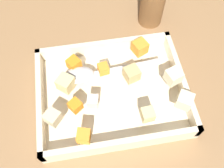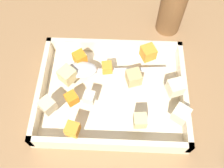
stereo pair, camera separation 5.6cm
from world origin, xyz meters
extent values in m
plane|color=#936D47|center=(0.00, 0.00, 0.00)|extent=(4.00, 4.00, 0.00)
cube|color=beige|center=(-0.02, 0.02, 0.01)|extent=(0.35, 0.27, 0.01)
cube|color=beige|center=(-0.02, -0.11, 0.03)|extent=(0.35, 0.01, 0.04)
cube|color=beige|center=(-0.02, 0.15, 0.03)|extent=(0.35, 0.01, 0.04)
cube|color=beige|center=(-0.19, 0.02, 0.03)|extent=(0.01, 0.27, 0.04)
cube|color=beige|center=(0.15, 0.02, 0.03)|extent=(0.01, 0.27, 0.04)
cube|color=orange|center=(-0.10, -0.07, 0.07)|extent=(0.04, 0.04, 0.03)
cube|color=orange|center=(0.06, 0.13, 0.07)|extent=(0.03, 0.03, 0.03)
cube|color=orange|center=(-0.01, -0.03, 0.06)|extent=(0.03, 0.03, 0.02)
cube|color=orange|center=(0.06, -0.05, 0.07)|extent=(0.04, 0.04, 0.03)
cube|color=orange|center=(0.07, 0.06, 0.06)|extent=(0.03, 0.03, 0.02)
cube|color=beige|center=(-0.16, 0.02, 0.07)|extent=(0.04, 0.04, 0.03)
cube|color=#E0CC89|center=(0.08, 0.00, 0.07)|extent=(0.05, 0.05, 0.03)
cube|color=beige|center=(0.12, 0.08, 0.07)|extent=(0.04, 0.04, 0.03)
cube|color=#E0CC89|center=(-0.08, 0.10, 0.07)|extent=(0.03, 0.03, 0.03)
cube|color=beige|center=(-0.17, 0.09, 0.07)|extent=(0.04, 0.04, 0.03)
cube|color=tan|center=(-0.07, 0.00, 0.07)|extent=(0.04, 0.04, 0.03)
cube|color=silver|center=(0.03, 0.05, 0.06)|extent=(0.03, 0.03, 0.02)
ellipsoid|color=silver|center=(0.05, -0.02, 0.06)|extent=(0.07, 0.05, 0.02)
cube|color=silver|center=(-0.07, -0.03, 0.05)|extent=(0.17, 0.02, 0.01)
camera|label=1|loc=(0.03, 0.29, 0.56)|focal=40.05mm
camera|label=2|loc=(-0.03, 0.29, 0.56)|focal=40.05mm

